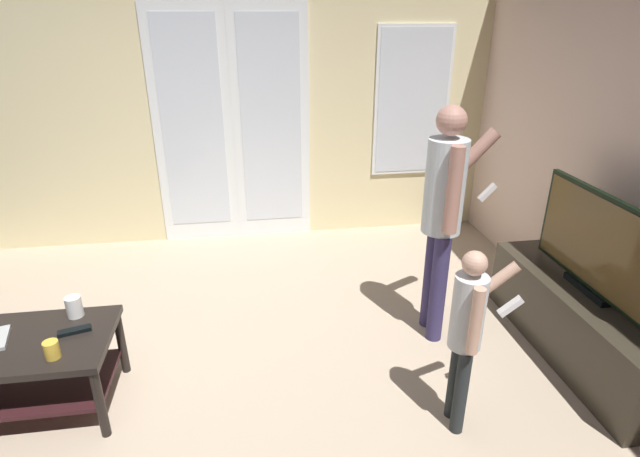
# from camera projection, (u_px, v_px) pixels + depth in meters

# --- Properties ---
(ground_plane) EXTENTS (5.52, 4.98, 0.02)m
(ground_plane) POSITION_uv_depth(u_px,v_px,m) (193.00, 414.00, 2.81)
(ground_plane) COLOR tan
(wall_back_with_doors) EXTENTS (5.52, 0.09, 2.60)m
(wall_back_with_doors) POSITION_uv_depth(u_px,v_px,m) (211.00, 108.00, 4.53)
(wall_back_with_doors) COLOR beige
(wall_back_with_doors) RESTS_ON ground_plane
(coffee_table) EXTENTS (1.01, 0.59, 0.46)m
(coffee_table) POSITION_uv_depth(u_px,v_px,m) (18.00, 361.00, 2.70)
(coffee_table) COLOR black
(coffee_table) RESTS_ON ground_plane
(tv_stand) EXTENTS (0.43, 1.51, 0.47)m
(tv_stand) POSITION_uv_depth(u_px,v_px,m) (579.00, 324.00, 3.19)
(tv_stand) COLOR #322D22
(tv_stand) RESTS_ON ground_plane
(flat_screen_tv) EXTENTS (0.08, 1.08, 0.63)m
(flat_screen_tv) POSITION_uv_depth(u_px,v_px,m) (598.00, 245.00, 2.97)
(flat_screen_tv) COLOR black
(flat_screen_tv) RESTS_ON tv_stand
(person_adult) EXTENTS (0.55, 0.43, 1.57)m
(person_adult) POSITION_uv_depth(u_px,v_px,m) (444.00, 206.00, 3.16)
(person_adult) COLOR #362F59
(person_adult) RESTS_ON ground_plane
(person_child) EXTENTS (0.42, 0.28, 1.04)m
(person_child) POSITION_uv_depth(u_px,v_px,m) (468.00, 326.00, 2.49)
(person_child) COLOR #252A2B
(person_child) RESTS_ON ground_plane
(cup_near_edge) EXTENTS (0.08, 0.08, 0.09)m
(cup_near_edge) POSITION_uv_depth(u_px,v_px,m) (51.00, 350.00, 2.51)
(cup_near_edge) COLOR gold
(cup_near_edge) RESTS_ON coffee_table
(cup_by_laptop) EXTENTS (0.09, 0.09, 0.12)m
(cup_by_laptop) POSITION_uv_depth(u_px,v_px,m) (74.00, 307.00, 2.85)
(cup_by_laptop) COLOR white
(cup_by_laptop) RESTS_ON coffee_table
(tv_remote_black) EXTENTS (0.18, 0.10, 0.02)m
(tv_remote_black) POSITION_uv_depth(u_px,v_px,m) (75.00, 331.00, 2.72)
(tv_remote_black) COLOR black
(tv_remote_black) RESTS_ON coffee_table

